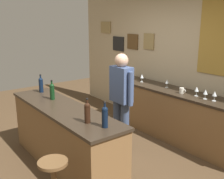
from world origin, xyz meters
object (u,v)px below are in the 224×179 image
at_px(wine_bottle_d, 105,116).
at_px(wine_glass_b, 167,82).
at_px(wine_bottle_b, 52,91).
at_px(bartender, 121,97).
at_px(wine_glass_c, 197,89).
at_px(wine_glass_d, 205,92).
at_px(wine_glass_a, 142,77).
at_px(coffee_mug, 182,91).
at_px(wine_bottle_a, 41,84).
at_px(wine_bottle_c, 87,112).
at_px(wine_glass_e, 215,94).

distance_m(wine_bottle_d, wine_glass_b, 2.22).
bearing_deg(wine_glass_b, wine_bottle_b, -104.45).
relative_size(bartender, wine_glass_c, 10.45).
bearing_deg(bartender, wine_glass_d, 52.47).
bearing_deg(wine_glass_a, wine_glass_c, -0.02).
height_order(wine_bottle_b, wine_glass_c, wine_bottle_b).
height_order(wine_bottle_d, wine_glass_b, wine_bottle_d).
distance_m(wine_glass_a, wine_glass_d, 1.48).
relative_size(wine_glass_a, coffee_mug, 1.24).
relative_size(wine_bottle_b, wine_glass_b, 1.97).
distance_m(bartender, wine_bottle_d, 1.21).
bearing_deg(wine_bottle_b, wine_bottle_d, -0.41).
bearing_deg(coffee_mug, wine_glass_a, 176.76).
relative_size(wine_bottle_d, wine_glass_d, 1.97).
bearing_deg(wine_glass_a, wine_bottle_a, -102.26).
xyz_separation_m(wine_bottle_c, wine_glass_e, (0.39, 2.06, -0.05)).
xyz_separation_m(wine_glass_d, wine_glass_e, (0.15, 0.02, 0.00)).
distance_m(wine_glass_d, wine_glass_e, 0.15).
xyz_separation_m(wine_glass_b, wine_glass_e, (1.01, -0.07, 0.00)).
bearing_deg(wine_glass_e, wine_bottle_a, -136.78).
height_order(wine_bottle_b, wine_bottle_c, same).
bearing_deg(wine_glass_c, wine_bottle_d, -84.63).
distance_m(wine_glass_a, wine_glass_b, 0.62).
bearing_deg(wine_bottle_d, wine_glass_c, 95.37).
xyz_separation_m(wine_glass_e, coffee_mug, (-0.58, -0.04, -0.06)).
relative_size(wine_bottle_a, wine_glass_b, 1.97).
height_order(wine_glass_b, wine_glass_c, same).
xyz_separation_m(wine_bottle_a, coffee_mug, (1.46, 1.89, -0.11)).
distance_m(wine_bottle_a, coffee_mug, 2.39).
bearing_deg(wine_bottle_b, wine_bottle_a, 175.51).
xyz_separation_m(bartender, coffee_mug, (0.37, 1.03, 0.01)).
bearing_deg(wine_bottle_c, wine_bottle_d, 19.44).
relative_size(wine_glass_a, wine_glass_d, 1.00).
bearing_deg(wine_glass_d, bartender, -127.53).
xyz_separation_m(wine_glass_b, coffee_mug, (0.43, -0.11, -0.06)).
distance_m(wine_bottle_c, wine_glass_b, 2.22).
relative_size(bartender, wine_glass_e, 10.45).
bearing_deg(wine_bottle_d, wine_glass_d, 89.85).
bearing_deg(coffee_mug, wine_bottle_c, -84.45).
distance_m(wine_bottle_c, wine_glass_e, 2.09).
distance_m(bartender, wine_glass_c, 1.25).
relative_size(bartender, coffee_mug, 12.96).
distance_m(wine_bottle_a, wine_glass_d, 2.69).
xyz_separation_m(wine_bottle_b, coffee_mug, (0.95, 1.93, -0.11)).
bearing_deg(wine_bottle_c, wine_glass_d, 83.19).
distance_m(wine_bottle_a, wine_glass_a, 1.99).
xyz_separation_m(wine_glass_a, wine_glass_c, (1.29, -0.00, 0.00)).
relative_size(wine_glass_d, wine_glass_e, 1.00).
xyz_separation_m(wine_bottle_c, wine_bottle_d, (0.24, 0.08, 0.00)).
relative_size(wine_glass_a, wine_glass_b, 1.00).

